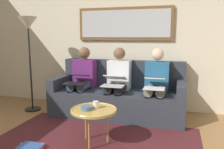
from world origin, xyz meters
The scene contains 15 objects.
wall_rear centered at (0.00, -2.60, 1.30)m, with size 6.00×0.12×2.60m, color beige.
area_rug centered at (0.00, -0.85, 0.00)m, with size 2.60×1.80×0.01m, color #4C1E23.
couch centered at (0.00, -2.12, 0.31)m, with size 2.20×0.90×0.90m.
framed_mirror centered at (0.00, -2.51, 1.55)m, with size 1.73×0.05×0.59m.
coffee_table centered at (0.00, -0.90, 0.43)m, with size 0.57×0.57×0.45m.
cup centered at (-0.01, -0.95, 0.49)m, with size 0.07×0.07×0.09m, color silver.
bowl centered at (0.08, -0.86, 0.47)m, with size 0.15×0.15×0.05m, color slate.
person_left centered at (-0.64, -2.05, 0.61)m, with size 0.38×0.58×1.14m.
laptop_white centered at (-0.64, -1.81, 0.63)m, with size 0.31×0.37×0.16m.
person_middle centered at (0.00, -2.05, 0.61)m, with size 0.38×0.58×1.14m.
laptop_silver centered at (0.00, -1.81, 0.63)m, with size 0.35×0.37×0.16m.
person_right centered at (0.64, -2.05, 0.61)m, with size 0.38×0.58×1.14m.
laptop_black centered at (0.64, -1.81, 0.63)m, with size 0.36×0.36×0.15m.
magazine_stack centered at (0.67, -0.54, 0.03)m, with size 0.33×0.27×0.04m.
standing_lamp centered at (1.55, -1.85, 1.37)m, with size 0.32×0.32×1.66m.
Camera 1 is at (-0.97, 1.65, 1.33)m, focal length 37.13 mm.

